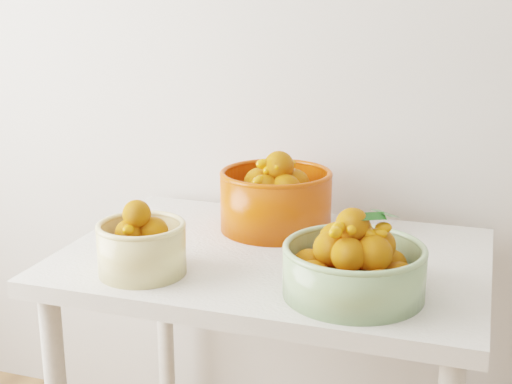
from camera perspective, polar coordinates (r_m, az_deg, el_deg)
table at (r=1.75m, az=1.42°, el=-7.82°), size 1.00×0.70×0.75m
bowl_cream at (r=1.60m, az=-9.10°, el=-4.26°), size 0.24×0.24×0.17m
bowl_green at (r=1.48m, az=7.77°, el=-5.84°), size 0.37×0.37×0.19m
bowl_orange at (r=1.86m, az=1.59°, el=-0.51°), size 0.33×0.33×0.21m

